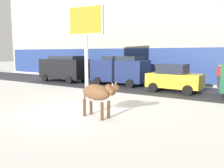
{
  "coord_description": "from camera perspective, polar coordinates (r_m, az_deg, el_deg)",
  "views": [
    {
      "loc": [
        7.12,
        -7.6,
        2.59
      ],
      "look_at": [
        0.59,
        2.01,
        1.1
      ],
      "focal_mm": 39.11,
      "sensor_mm": 36.0,
      "label": 1
    }
  ],
  "objects": [
    {
      "name": "pedestrian_near_billboard",
      "position": [
        19.74,
        23.79,
        1.72
      ],
      "size": [
        0.36,
        0.24,
        1.73
      ],
      "color": "#282833",
      "rests_on": "ground"
    },
    {
      "name": "building_facade",
      "position": [
        23.97,
        17.15,
        16.34
      ],
      "size": [
        44.0,
        6.1,
        13.0
      ],
      "color": "#A39989",
      "rests_on": "ground"
    },
    {
      "name": "car_black_van",
      "position": [
        22.47,
        -11.06,
        3.74
      ],
      "size": [
        4.62,
        2.16,
        2.32
      ],
      "color": "black",
      "rests_on": "ground"
    },
    {
      "name": "road_strip",
      "position": [
        17.81,
        10.24,
        -1.15
      ],
      "size": [
        60.0,
        5.6,
        0.01
      ],
      "primitive_type": "cube",
      "color": "#333338",
      "rests_on": "ground"
    },
    {
      "name": "ground_plane",
      "position": [
        10.74,
        -8.74,
        -6.75
      ],
      "size": [
        120.0,
        120.0,
        0.0
      ],
      "primitive_type": "plane",
      "color": "white"
    },
    {
      "name": "car_navy_van",
      "position": [
        19.59,
        1.84,
        3.36
      ],
      "size": [
        4.62,
        2.16,
        2.32
      ],
      "color": "#19234C",
      "rests_on": "ground"
    },
    {
      "name": "pedestrian_by_cars",
      "position": [
        22.2,
        5.1,
        2.86
      ],
      "size": [
        0.36,
        0.24,
        1.73
      ],
      "color": "#282833",
      "rests_on": "ground"
    },
    {
      "name": "car_yellow_hatchback",
      "position": [
        16.64,
        14.32,
        1.34
      ],
      "size": [
        3.52,
        1.95,
        1.86
      ],
      "color": "gold",
      "rests_on": "ground"
    },
    {
      "name": "pedestrian_far_left",
      "position": [
        24.15,
        -2.39,
        3.24
      ],
      "size": [
        0.36,
        0.24,
        1.73
      ],
      "color": "#282833",
      "rests_on": "ground"
    },
    {
      "name": "cow_brown",
      "position": [
        9.74,
        -3.42,
        -2.15
      ],
      "size": [
        1.92,
        0.74,
        1.54
      ],
      "color": "brown",
      "rests_on": "ground"
    },
    {
      "name": "billboard",
      "position": [
        16.14,
        -6.13,
        13.4
      ],
      "size": [
        2.53,
        0.5,
        5.56
      ],
      "color": "silver",
      "rests_on": "ground"
    }
  ]
}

